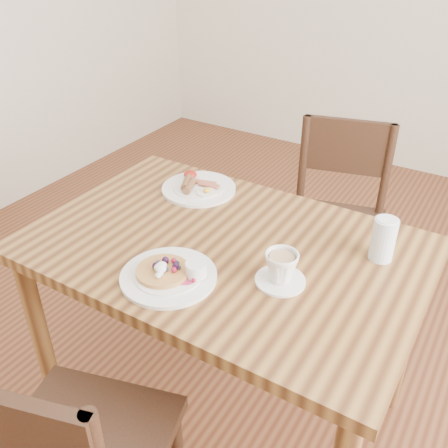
% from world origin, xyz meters
% --- Properties ---
extents(ground, '(5.00, 5.00, 0.00)m').
position_xyz_m(ground, '(0.00, 0.00, 0.00)').
color(ground, '#542918').
rests_on(ground, ground).
extents(dining_table, '(1.20, 0.80, 0.75)m').
position_xyz_m(dining_table, '(0.00, 0.00, 0.65)').
color(dining_table, olive).
rests_on(dining_table, ground).
extents(chair_far, '(0.51, 0.51, 0.88)m').
position_xyz_m(chair_far, '(0.10, 0.76, 0.49)').
color(chair_far, '#321E12').
rests_on(chair_far, ground).
extents(pancake_plate, '(0.27, 0.27, 0.06)m').
position_xyz_m(pancake_plate, '(-0.04, -0.22, 0.76)').
color(pancake_plate, white).
rests_on(pancake_plate, dining_table).
extents(breakfast_plate, '(0.27, 0.27, 0.04)m').
position_xyz_m(breakfast_plate, '(-0.26, 0.25, 0.76)').
color(breakfast_plate, white).
rests_on(breakfast_plate, dining_table).
extents(teacup_saucer, '(0.14, 0.14, 0.09)m').
position_xyz_m(teacup_saucer, '(0.23, -0.08, 0.79)').
color(teacup_saucer, white).
rests_on(teacup_saucer, dining_table).
extents(water_glass, '(0.07, 0.07, 0.13)m').
position_xyz_m(water_glass, '(0.43, 0.18, 0.82)').
color(water_glass, silver).
rests_on(water_glass, dining_table).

